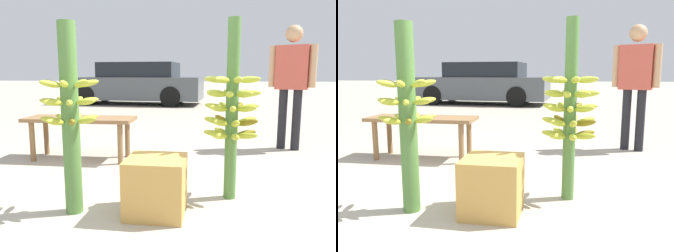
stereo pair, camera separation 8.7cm
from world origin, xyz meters
The scene contains 7 objects.
ground_plane centered at (0.00, 0.00, 0.00)m, with size 80.00×80.00×0.00m, color #A89E8C.
banana_stalk_left centered at (-0.56, 0.06, 0.70)m, with size 0.41×0.41×1.33m.
banana_stalk_center centered at (0.55, 0.51, 0.72)m, with size 0.44×0.44×1.40m.
vendor_person centered at (1.38, 2.36, 0.95)m, with size 0.57×0.31×1.59m.
market_bench centered at (-1.11, 1.48, 0.42)m, with size 1.26×0.48×0.49m.
parked_car centered at (-2.17, 8.42, 0.65)m, with size 4.44×1.95×1.33m.
produce_crate centered at (0.02, 0.13, 0.20)m, with size 0.41×0.41×0.41m.
Camera 2 is at (0.52, -2.04, 0.99)m, focal length 35.00 mm.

